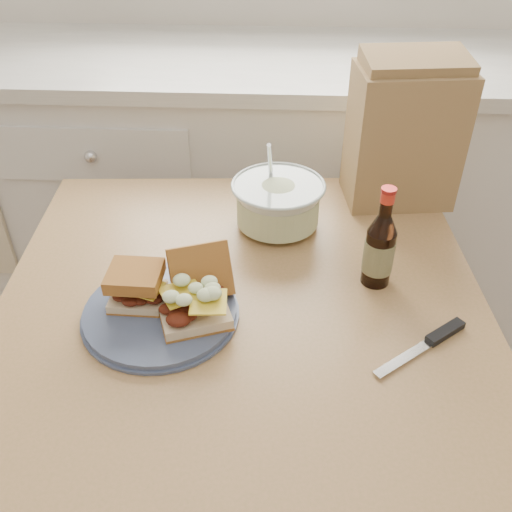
{
  "coord_description": "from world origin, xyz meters",
  "views": [
    {
      "loc": [
        0.03,
        -0.01,
        1.48
      ],
      "look_at": [
        -0.01,
        0.83,
        0.85
      ],
      "focal_mm": 40.0,
      "sensor_mm": 36.0,
      "label": 1
    }
  ],
  "objects_px": {
    "dining_table": "(243,340)",
    "paper_bag": "(404,137)",
    "coleslaw_bowl": "(278,205)",
    "beer_bottle": "(380,248)",
    "plate": "(160,313)"
  },
  "relations": [
    {
      "from": "dining_table",
      "to": "plate",
      "type": "bearing_deg",
      "value": -161.48
    },
    {
      "from": "dining_table",
      "to": "paper_bag",
      "type": "xyz_separation_m",
      "value": [
        0.34,
        0.39,
        0.27
      ]
    },
    {
      "from": "plate",
      "to": "coleslaw_bowl",
      "type": "xyz_separation_m",
      "value": [
        0.21,
        0.31,
        0.04
      ]
    },
    {
      "from": "coleslaw_bowl",
      "to": "beer_bottle",
      "type": "height_order",
      "value": "beer_bottle"
    },
    {
      "from": "coleslaw_bowl",
      "to": "beer_bottle",
      "type": "bearing_deg",
      "value": -43.66
    },
    {
      "from": "dining_table",
      "to": "paper_bag",
      "type": "relative_size",
      "value": 3.12
    },
    {
      "from": "dining_table",
      "to": "plate",
      "type": "xyz_separation_m",
      "value": [
        -0.14,
        -0.06,
        0.12
      ]
    },
    {
      "from": "coleslaw_bowl",
      "to": "paper_bag",
      "type": "distance_m",
      "value": 0.33
    },
    {
      "from": "plate",
      "to": "paper_bag",
      "type": "height_order",
      "value": "paper_bag"
    },
    {
      "from": "coleslaw_bowl",
      "to": "beer_bottle",
      "type": "distance_m",
      "value": 0.27
    },
    {
      "from": "dining_table",
      "to": "plate",
      "type": "height_order",
      "value": "plate"
    },
    {
      "from": "plate",
      "to": "paper_bag",
      "type": "distance_m",
      "value": 0.67
    },
    {
      "from": "beer_bottle",
      "to": "dining_table",
      "type": "bearing_deg",
      "value": -161.63
    },
    {
      "from": "plate",
      "to": "beer_bottle",
      "type": "bearing_deg",
      "value": 16.98
    },
    {
      "from": "plate",
      "to": "paper_bag",
      "type": "xyz_separation_m",
      "value": [
        0.48,
        0.45,
        0.15
      ]
    }
  ]
}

